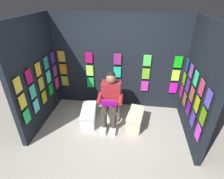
# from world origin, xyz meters

# --- Properties ---
(ground_plane) EXTENTS (30.00, 30.00, 0.00)m
(ground_plane) POSITION_xyz_m (0.00, 0.00, 0.00)
(ground_plane) COLOR #9E998E
(display_wall_back) EXTENTS (3.15, 0.14, 2.23)m
(display_wall_back) POSITION_xyz_m (0.00, -1.73, 1.11)
(display_wall_back) COLOR black
(display_wall_back) RESTS_ON ground
(display_wall_left) EXTENTS (0.14, 1.68, 2.23)m
(display_wall_left) POSITION_xyz_m (-1.57, -0.84, 1.11)
(display_wall_left) COLOR black
(display_wall_left) RESTS_ON ground
(display_wall_right) EXTENTS (0.14, 1.68, 2.23)m
(display_wall_right) POSITION_xyz_m (1.57, -0.84, 1.11)
(display_wall_right) COLOR black
(display_wall_right) RESTS_ON ground
(toilet) EXTENTS (0.41, 0.55, 0.77)m
(toilet) POSITION_xyz_m (0.06, -1.17, 0.33)
(toilet) COLOR white
(toilet) RESTS_ON ground
(person_reading) EXTENTS (0.53, 0.68, 1.19)m
(person_reading) POSITION_xyz_m (0.06, -0.94, 0.60)
(person_reading) COLOR maroon
(person_reading) RESTS_ON ground
(comic_longbox_near) EXTENTS (0.40, 0.73, 0.33)m
(comic_longbox_near) POSITION_xyz_m (0.55, -0.90, 0.16)
(comic_longbox_near) COLOR silver
(comic_longbox_near) RESTS_ON ground
(comic_longbox_far) EXTENTS (0.40, 0.65, 0.35)m
(comic_longbox_far) POSITION_xyz_m (-0.49, -0.89, 0.18)
(comic_longbox_far) COLOR beige
(comic_longbox_far) RESTS_ON ground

